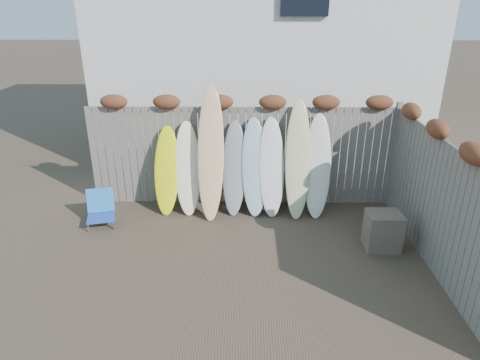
{
  "coord_description": "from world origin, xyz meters",
  "views": [
    {
      "loc": [
        0.09,
        -5.6,
        3.9
      ],
      "look_at": [
        0.0,
        1.2,
        1.0
      ],
      "focal_mm": 32.0,
      "sensor_mm": 36.0,
      "label": 1
    }
  ],
  "objects_px": {
    "wooden_crate": "(383,231)",
    "surfboard_0": "(167,171)",
    "lattice_panel": "(415,193)",
    "beach_chair": "(101,209)"
  },
  "relations": [
    {
      "from": "beach_chair",
      "to": "wooden_crate",
      "type": "relative_size",
      "value": 1.0
    },
    {
      "from": "beach_chair",
      "to": "lattice_panel",
      "type": "distance_m",
      "value": 5.65
    },
    {
      "from": "beach_chair",
      "to": "wooden_crate",
      "type": "height_order",
      "value": "wooden_crate"
    },
    {
      "from": "lattice_panel",
      "to": "surfboard_0",
      "type": "relative_size",
      "value": 0.91
    },
    {
      "from": "beach_chair",
      "to": "wooden_crate",
      "type": "bearing_deg",
      "value": -9.17
    },
    {
      "from": "beach_chair",
      "to": "surfboard_0",
      "type": "height_order",
      "value": "surfboard_0"
    },
    {
      "from": "wooden_crate",
      "to": "surfboard_0",
      "type": "distance_m",
      "value": 4.09
    },
    {
      "from": "wooden_crate",
      "to": "lattice_panel",
      "type": "xyz_separation_m",
      "value": [
        0.64,
        0.51,
        0.46
      ]
    },
    {
      "from": "lattice_panel",
      "to": "wooden_crate",
      "type": "bearing_deg",
      "value": -141.74
    },
    {
      "from": "lattice_panel",
      "to": "surfboard_0",
      "type": "distance_m",
      "value": 4.54
    }
  ]
}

